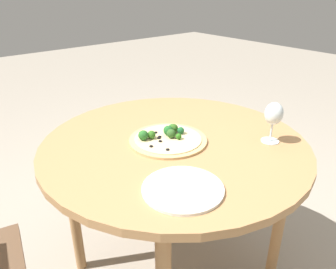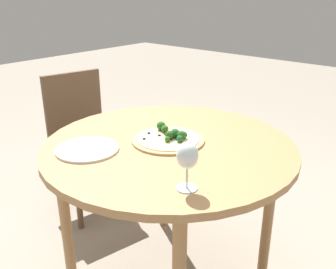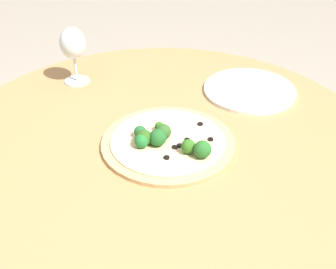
# 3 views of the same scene
# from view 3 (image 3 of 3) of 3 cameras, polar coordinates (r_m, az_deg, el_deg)

# --- Properties ---
(dining_table) EXTENTS (1.10, 1.10, 0.76)m
(dining_table) POSITION_cam_3_polar(r_m,az_deg,el_deg) (1.19, -0.84, -3.69)
(dining_table) COLOR #A87A4C
(dining_table) RESTS_ON ground_plane
(pizza) EXTENTS (0.32, 0.32, 0.06)m
(pizza) POSITION_cam_3_polar(r_m,az_deg,el_deg) (1.12, -0.07, -0.90)
(pizza) COLOR tan
(pizza) RESTS_ON dining_table
(wine_glass) EXTENTS (0.07, 0.07, 0.17)m
(wine_glass) POSITION_cam_3_polar(r_m,az_deg,el_deg) (1.38, -11.54, 10.66)
(wine_glass) COLOR silver
(wine_glass) RESTS_ON dining_table
(plate_near) EXTENTS (0.26, 0.26, 0.01)m
(plate_near) POSITION_cam_3_polar(r_m,az_deg,el_deg) (1.37, 9.92, 5.34)
(plate_near) COLOR silver
(plate_near) RESTS_ON dining_table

